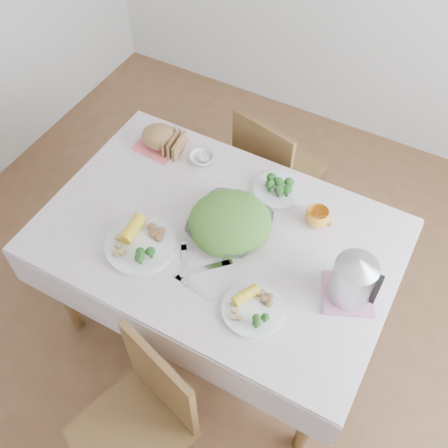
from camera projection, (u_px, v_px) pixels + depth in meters
The scene contains 18 objects.
floor at pixel (219, 318), 2.83m from camera, with size 3.60×3.60×0.00m, color brown.
dining_table at pixel (218, 281), 2.53m from camera, with size 1.40×0.90×0.75m, color brown.
tablecloth at pixel (218, 235), 2.23m from camera, with size 1.50×1.00×0.01m, color silver.
chair_near at pixel (130, 430), 2.02m from camera, with size 0.39×0.39×0.87m, color brown.
chair_far at pixel (280, 164), 2.90m from camera, with size 0.39×0.39×0.86m, color brown.
salad_bowl at pixel (230, 226), 2.20m from camera, with size 0.33×0.33×0.08m, color white.
dinner_plate_left at pixel (141, 246), 2.18m from camera, with size 0.30×0.30×0.02m, color white.
dinner_plate_right at pixel (253, 310), 1.99m from camera, with size 0.24×0.24×0.02m, color white.
broccoli_plate at pixel (278, 190), 2.37m from camera, with size 0.23×0.23×0.02m, color beige.
napkin at pixel (160, 144), 2.56m from camera, with size 0.20×0.20×0.00m, color #F56567.
bread_loaf at pixel (159, 136), 2.52m from camera, with size 0.17×0.16×0.10m, color olive.
fruit_bowl at pixel (202, 159), 2.48m from camera, with size 0.11×0.11×0.04m, color white.
yellow_mug at pixel (317, 217), 2.23m from camera, with size 0.10×0.10×0.08m, color orange.
pink_tray at pixel (348, 294), 2.04m from camera, with size 0.19×0.19×0.02m, color #CD7DA6.
electric_kettle at pixel (353, 278), 1.95m from camera, with size 0.16×0.16×0.23m, color #B2B5BA.
fork_left at pixel (185, 265), 2.13m from camera, with size 0.02×0.20×0.00m, color silver.
fork_right at pixel (205, 269), 2.12m from camera, with size 0.02×0.21×0.00m, color silver.
knife at pixel (193, 288), 2.06m from camera, with size 0.02×0.18×0.00m, color silver.
Camera 1 is at (0.66, -1.15, 2.55)m, focal length 42.00 mm.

